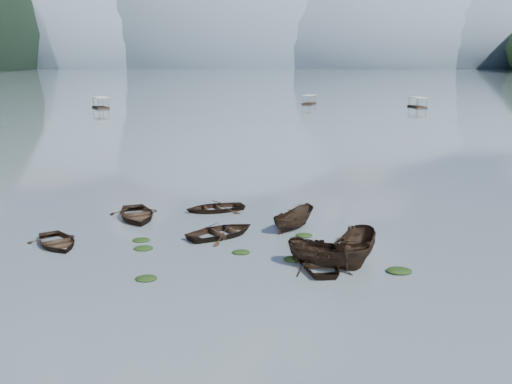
{
  "coord_description": "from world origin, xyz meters",
  "views": [
    {
      "loc": [
        0.32,
        -23.44,
        10.24
      ],
      "look_at": [
        0.0,
        12.0,
        2.0
      ],
      "focal_mm": 40.0,
      "sensor_mm": 36.0,
      "label": 1
    }
  ],
  "objects_px": {
    "pontoon_left": "(101,108)",
    "rowboat_3": "(320,266)",
    "rowboat_0": "(57,246)",
    "pontoon_centre": "(309,104)"
  },
  "relations": [
    {
      "from": "rowboat_3",
      "to": "pontoon_centre",
      "type": "distance_m",
      "value": 108.63
    },
    {
      "from": "rowboat_0",
      "to": "rowboat_3",
      "type": "xyz_separation_m",
      "value": [
        14.53,
        -3.18,
        0.0
      ]
    },
    {
      "from": "rowboat_0",
      "to": "pontoon_left",
      "type": "bearing_deg",
      "value": 70.61
    },
    {
      "from": "rowboat_3",
      "to": "pontoon_left",
      "type": "xyz_separation_m",
      "value": [
        -37.69,
        96.46,
        0.0
      ]
    },
    {
      "from": "rowboat_3",
      "to": "pontoon_left",
      "type": "height_order",
      "value": "pontoon_left"
    },
    {
      "from": "rowboat_0",
      "to": "rowboat_3",
      "type": "height_order",
      "value": "rowboat_3"
    },
    {
      "from": "pontoon_centre",
      "to": "rowboat_0",
      "type": "bearing_deg",
      "value": -83.28
    },
    {
      "from": "pontoon_left",
      "to": "rowboat_3",
      "type": "bearing_deg",
      "value": -96.9
    },
    {
      "from": "rowboat_0",
      "to": "pontoon_centre",
      "type": "distance_m",
      "value": 107.58
    },
    {
      "from": "pontoon_left",
      "to": "rowboat_0",
      "type": "bearing_deg",
      "value": -104.3
    }
  ]
}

